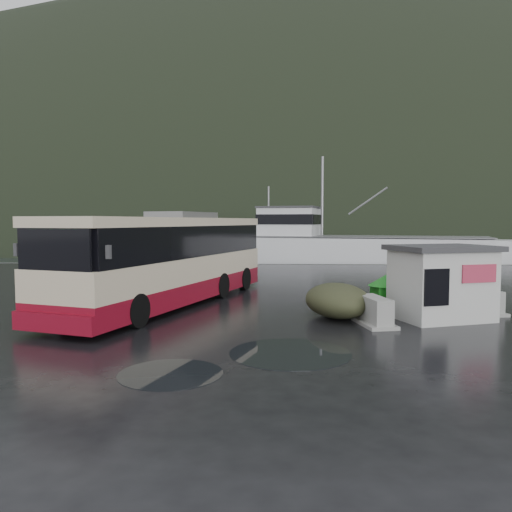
{
  "coord_description": "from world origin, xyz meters",
  "views": [
    {
      "loc": [
        -0.04,
        -17.76,
        3.26
      ],
      "look_at": [
        -0.95,
        4.48,
        1.7
      ],
      "focal_mm": 35.0,
      "sensor_mm": 36.0,
      "label": 1
    }
  ],
  "objects_px": {
    "waste_bin_right": "(426,314)",
    "jersey_barrier_a": "(374,325)",
    "white_van": "(114,299)",
    "fishing_trawler": "(355,258)",
    "dome_tent": "(337,317)",
    "coach_bus": "(171,304)",
    "jersey_barrier_b": "(484,313)",
    "ticket_kiosk": "(440,319)",
    "waste_bin_left": "(386,311)"
  },
  "relations": [
    {
      "from": "waste_bin_right",
      "to": "jersey_barrier_a",
      "type": "bearing_deg",
      "value": -137.49
    },
    {
      "from": "white_van",
      "to": "waste_bin_right",
      "type": "bearing_deg",
      "value": 1.62
    },
    {
      "from": "jersey_barrier_a",
      "to": "fishing_trawler",
      "type": "distance_m",
      "value": 29.13
    },
    {
      "from": "dome_tent",
      "to": "coach_bus",
      "type": "bearing_deg",
      "value": 158.23
    },
    {
      "from": "jersey_barrier_b",
      "to": "fishing_trawler",
      "type": "xyz_separation_m",
      "value": [
        -0.37,
        26.62,
        0.0
      ]
    },
    {
      "from": "coach_bus",
      "to": "white_van",
      "type": "height_order",
      "value": "coach_bus"
    },
    {
      "from": "coach_bus",
      "to": "ticket_kiosk",
      "type": "bearing_deg",
      "value": 2.11
    },
    {
      "from": "coach_bus",
      "to": "ticket_kiosk",
      "type": "distance_m",
      "value": 9.99
    },
    {
      "from": "coach_bus",
      "to": "ticket_kiosk",
      "type": "relative_size",
      "value": 4.1
    },
    {
      "from": "white_van",
      "to": "ticket_kiosk",
      "type": "xyz_separation_m",
      "value": [
        12.3,
        -3.9,
        0.0
      ]
    },
    {
      "from": "white_van",
      "to": "waste_bin_left",
      "type": "bearing_deg",
      "value": 2.27
    },
    {
      "from": "dome_tent",
      "to": "ticket_kiosk",
      "type": "bearing_deg",
      "value": -3.1
    },
    {
      "from": "waste_bin_right",
      "to": "jersey_barrier_a",
      "type": "height_order",
      "value": "waste_bin_right"
    },
    {
      "from": "ticket_kiosk",
      "to": "fishing_trawler",
      "type": "xyz_separation_m",
      "value": [
        1.55,
        27.8,
        0.0
      ]
    },
    {
      "from": "coach_bus",
      "to": "jersey_barrier_a",
      "type": "distance_m",
      "value": 8.14
    },
    {
      "from": "dome_tent",
      "to": "jersey_barrier_b",
      "type": "distance_m",
      "value": 5.4
    },
    {
      "from": "waste_bin_left",
      "to": "fishing_trawler",
      "type": "distance_m",
      "value": 26.56
    },
    {
      "from": "waste_bin_left",
      "to": "ticket_kiosk",
      "type": "relative_size",
      "value": 0.43
    },
    {
      "from": "jersey_barrier_b",
      "to": "fishing_trawler",
      "type": "bearing_deg",
      "value": 90.79
    },
    {
      "from": "jersey_barrier_a",
      "to": "white_van",
      "type": "bearing_deg",
      "value": 153.44
    },
    {
      "from": "white_van",
      "to": "jersey_barrier_a",
      "type": "bearing_deg",
      "value": -11.36
    },
    {
      "from": "waste_bin_left",
      "to": "dome_tent",
      "type": "height_order",
      "value": "waste_bin_left"
    },
    {
      "from": "white_van",
      "to": "waste_bin_left",
      "type": "relative_size",
      "value": 4.17
    },
    {
      "from": "waste_bin_right",
      "to": "jersey_barrier_b",
      "type": "distance_m",
      "value": 2.1
    },
    {
      "from": "waste_bin_left",
      "to": "fishing_trawler",
      "type": "bearing_deg",
      "value": 83.46
    },
    {
      "from": "waste_bin_right",
      "to": "coach_bus",
      "type": "bearing_deg",
      "value": 169.81
    },
    {
      "from": "ticket_kiosk",
      "to": "jersey_barrier_a",
      "type": "bearing_deg",
      "value": -174.24
    },
    {
      "from": "coach_bus",
      "to": "dome_tent",
      "type": "xyz_separation_m",
      "value": [
        6.23,
        -2.49,
        0.0
      ]
    },
    {
      "from": "waste_bin_right",
      "to": "jersey_barrier_b",
      "type": "xyz_separation_m",
      "value": [
        2.09,
        0.21,
        0.0
      ]
    },
    {
      "from": "white_van",
      "to": "jersey_barrier_b",
      "type": "distance_m",
      "value": 14.47
    },
    {
      "from": "coach_bus",
      "to": "white_van",
      "type": "distance_m",
      "value": 2.94
    },
    {
      "from": "dome_tent",
      "to": "jersey_barrier_b",
      "type": "xyz_separation_m",
      "value": [
        5.31,
        1.0,
        0.0
      ]
    },
    {
      "from": "coach_bus",
      "to": "dome_tent",
      "type": "height_order",
      "value": "coach_bus"
    },
    {
      "from": "jersey_barrier_a",
      "to": "fishing_trawler",
      "type": "relative_size",
      "value": 0.07
    },
    {
      "from": "waste_bin_right",
      "to": "ticket_kiosk",
      "type": "distance_m",
      "value": 0.99
    },
    {
      "from": "jersey_barrier_b",
      "to": "waste_bin_right",
      "type": "bearing_deg",
      "value": -174.2
    },
    {
      "from": "waste_bin_right",
      "to": "fishing_trawler",
      "type": "height_order",
      "value": "fishing_trawler"
    },
    {
      "from": "coach_bus",
      "to": "waste_bin_right",
      "type": "xyz_separation_m",
      "value": [
        9.45,
        -1.7,
        0.0
      ]
    },
    {
      "from": "dome_tent",
      "to": "jersey_barrier_a",
      "type": "distance_m",
      "value": 1.6
    },
    {
      "from": "waste_bin_right",
      "to": "jersey_barrier_a",
      "type": "distance_m",
      "value": 3.0
    },
    {
      "from": "jersey_barrier_a",
      "to": "jersey_barrier_b",
      "type": "relative_size",
      "value": 1.04
    },
    {
      "from": "ticket_kiosk",
      "to": "jersey_barrier_b",
      "type": "relative_size",
      "value": 1.84
    },
    {
      "from": "coach_bus",
      "to": "waste_bin_left",
      "type": "bearing_deg",
      "value": 8.86
    },
    {
      "from": "coach_bus",
      "to": "jersey_barrier_b",
      "type": "relative_size",
      "value": 7.55
    },
    {
      "from": "dome_tent",
      "to": "jersey_barrier_a",
      "type": "bearing_deg",
      "value": -50.84
    },
    {
      "from": "white_van",
      "to": "ticket_kiosk",
      "type": "bearing_deg",
      "value": -2.4
    },
    {
      "from": "coach_bus",
      "to": "jersey_barrier_a",
      "type": "height_order",
      "value": "coach_bus"
    },
    {
      "from": "white_van",
      "to": "jersey_barrier_a",
      "type": "relative_size",
      "value": 3.18
    },
    {
      "from": "white_van",
      "to": "waste_bin_left",
      "type": "height_order",
      "value": "white_van"
    },
    {
      "from": "ticket_kiosk",
      "to": "coach_bus",
      "type": "bearing_deg",
      "value": 146.38
    }
  ]
}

